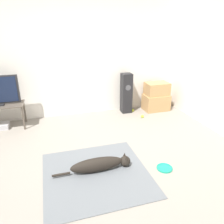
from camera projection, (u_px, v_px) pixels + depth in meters
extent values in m
plane|color=gray|center=(86.00, 167.00, 3.15)|extent=(12.00, 12.00, 0.00)
cube|color=silver|center=(65.00, 58.00, 4.55)|extent=(8.00, 0.06, 2.55)
cube|color=slate|center=(96.00, 174.00, 3.00)|extent=(1.40, 1.39, 0.01)
ellipsoid|color=black|center=(97.00, 165.00, 3.01)|extent=(0.74, 0.17, 0.20)
sphere|color=black|center=(125.00, 161.00, 3.13)|extent=(0.15, 0.15, 0.15)
cone|color=black|center=(125.00, 155.00, 3.14)|extent=(0.05, 0.05, 0.07)
cone|color=black|center=(127.00, 158.00, 3.06)|extent=(0.05, 0.05, 0.07)
cylinder|color=black|center=(61.00, 174.00, 2.90)|extent=(0.24, 0.03, 0.03)
cylinder|color=#199E7A|center=(165.00, 168.00, 3.10)|extent=(0.22, 0.22, 0.02)
torus|color=#199E7A|center=(165.00, 168.00, 3.10)|extent=(0.22, 0.22, 0.02)
cube|color=tan|center=(156.00, 102.00, 5.22)|extent=(0.58, 0.40, 0.37)
cube|color=tan|center=(157.00, 89.00, 5.11)|extent=(0.53, 0.37, 0.29)
cube|color=black|center=(126.00, 93.00, 4.99)|extent=(0.23, 0.23, 0.91)
cylinder|color=#4C4C51|center=(128.00, 88.00, 4.83)|extent=(0.12, 0.00, 0.12)
cylinder|color=brown|center=(23.00, 118.00, 4.20)|extent=(0.04, 0.04, 0.47)
cylinder|color=brown|center=(25.00, 111.00, 4.54)|extent=(0.04, 0.04, 0.47)
sphere|color=#C6E033|center=(133.00, 110.00, 5.16)|extent=(0.07, 0.07, 0.07)
sphere|color=#C6E033|center=(142.00, 116.00, 4.81)|extent=(0.07, 0.07, 0.07)
cube|color=#B7B7BC|center=(0.00, 126.00, 4.31)|extent=(0.32, 0.27, 0.10)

